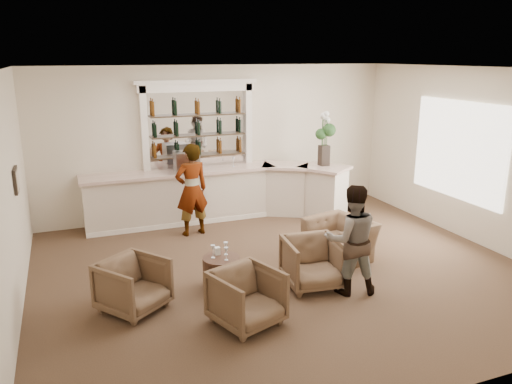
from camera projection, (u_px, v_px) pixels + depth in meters
ground at (283, 271)px, 8.38m from camera, size 8.00×8.00×0.00m
room_shell at (276, 126)px, 8.46m from camera, size 8.04×7.02×3.32m
bar_counter at (220, 194)px, 10.87m from camera, size 5.72×1.80×1.14m
back_bar_alcove at (198, 126)px, 10.73m from camera, size 2.64×0.25×3.00m
cocktail_table at (222, 273)px, 7.72m from camera, size 0.58×0.58×0.50m
sommelier at (192, 190)px, 9.85m from camera, size 0.74×0.55×1.85m
guest at (351, 240)px, 7.43m from camera, size 0.96×0.83×1.69m
armchair_left at (133, 285)px, 7.00m from camera, size 1.15×1.15×0.76m
armchair_center at (247, 298)px, 6.64m from camera, size 1.05×1.07×0.76m
armchair_right at (313, 263)px, 7.74m from camera, size 0.92×0.94×0.78m
armchair_far at (340, 239)px, 8.82m from camera, size 1.19×1.28×0.70m
espresso_machine at (187, 162)px, 10.34m from camera, size 0.51×0.44×0.43m
flower_vase at (325, 135)px, 10.87m from camera, size 0.31×0.31×1.19m
wine_glass_bar_left at (200, 166)px, 10.48m from camera, size 0.07×0.07×0.21m
wine_glass_bar_right at (233, 162)px, 10.88m from camera, size 0.07×0.07×0.21m
wine_glass_tbl_a at (213, 252)px, 7.61m from camera, size 0.07×0.07×0.21m
wine_glass_tbl_b at (226, 248)px, 7.73m from camera, size 0.07×0.07×0.21m
wine_glass_tbl_c at (226, 254)px, 7.52m from camera, size 0.07×0.07×0.21m
napkin_holder at (217, 251)px, 7.75m from camera, size 0.08×0.08×0.12m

